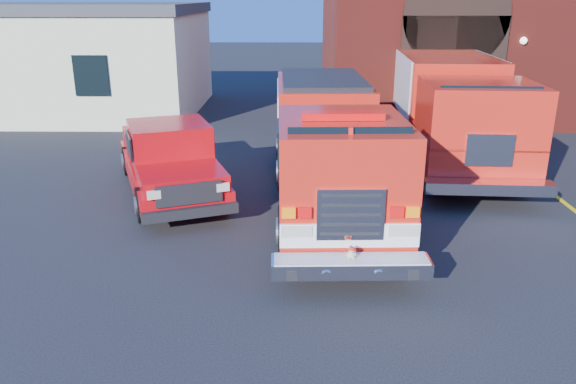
{
  "coord_description": "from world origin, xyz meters",
  "views": [
    {
      "loc": [
        0.13,
        -10.69,
        4.63
      ],
      "look_at": [
        0.0,
        -1.2,
        1.3
      ],
      "focal_mm": 35.0,
      "sensor_mm": 36.0,
      "label": 1
    }
  ],
  "objects_px": {
    "fire_station": "(509,5)",
    "pickup_truck": "(169,159)",
    "fire_engine": "(328,145)",
    "side_building": "(76,57)",
    "secondary_truck": "(451,105)"
  },
  "relations": [
    {
      "from": "fire_station",
      "to": "secondary_truck",
      "type": "relative_size",
      "value": 1.68
    },
    {
      "from": "fire_station",
      "to": "side_building",
      "type": "distance_m",
      "value": 18.13
    },
    {
      "from": "secondary_truck",
      "to": "fire_station",
      "type": "bearing_deg",
      "value": 62.49
    },
    {
      "from": "fire_station",
      "to": "pickup_truck",
      "type": "distance_m",
      "value": 16.93
    },
    {
      "from": "fire_engine",
      "to": "pickup_truck",
      "type": "distance_m",
      "value": 3.95
    },
    {
      "from": "fire_station",
      "to": "fire_engine",
      "type": "distance_m",
      "value": 14.93
    },
    {
      "from": "fire_station",
      "to": "pickup_truck",
      "type": "bearing_deg",
      "value": -136.13
    },
    {
      "from": "fire_station",
      "to": "pickup_truck",
      "type": "xyz_separation_m",
      "value": [
        -11.95,
        -11.49,
        -3.4
      ]
    },
    {
      "from": "fire_station",
      "to": "secondary_truck",
      "type": "bearing_deg",
      "value": -117.51
    },
    {
      "from": "fire_engine",
      "to": "pickup_truck",
      "type": "relative_size",
      "value": 1.51
    },
    {
      "from": "pickup_truck",
      "to": "fire_engine",
      "type": "bearing_deg",
      "value": -10.51
    },
    {
      "from": "fire_station",
      "to": "fire_engine",
      "type": "xyz_separation_m",
      "value": [
        -8.1,
        -12.21,
        -2.86
      ]
    },
    {
      "from": "fire_engine",
      "to": "fire_station",
      "type": "bearing_deg",
      "value": 56.42
    },
    {
      "from": "side_building",
      "to": "pickup_truck",
      "type": "bearing_deg",
      "value": -60.12
    },
    {
      "from": "side_building",
      "to": "fire_engine",
      "type": "distance_m",
      "value": 14.98
    }
  ]
}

